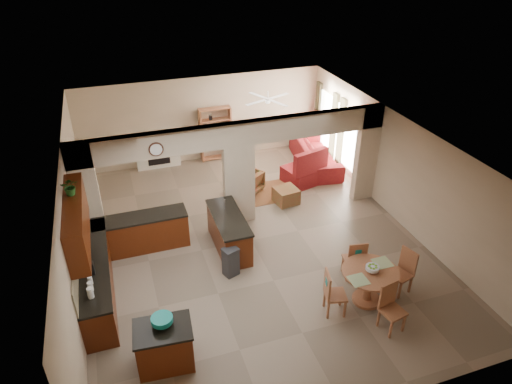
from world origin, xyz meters
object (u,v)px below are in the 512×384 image
object	(u,v)px
dining_table	(369,281)
armchair	(249,181)
sofa	(315,154)
kitchen_island	(165,346)

from	to	relation	value
dining_table	armchair	size ratio (longest dim) A/B	1.66
dining_table	sofa	world-z (taller)	sofa
armchair	kitchen_island	bearing A→B (deg)	23.92
sofa	armchair	world-z (taller)	sofa
armchair	sofa	bearing A→B (deg)	164.90
sofa	kitchen_island	bearing A→B (deg)	145.93
kitchen_island	sofa	world-z (taller)	kitchen_island
sofa	dining_table	bearing A→B (deg)	173.71
kitchen_island	dining_table	world-z (taller)	kitchen_island
sofa	armchair	distance (m)	2.75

